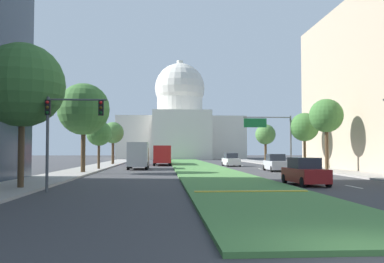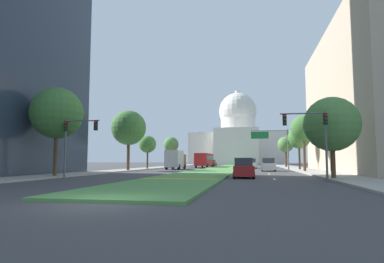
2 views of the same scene
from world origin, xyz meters
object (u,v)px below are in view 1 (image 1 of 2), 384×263
(sedan_lead_stopped, at_px, (305,172))
(sedan_distant, at_px, (231,160))
(street_tree_right_far, at_px, (304,127))
(street_tree_left_near, at_px, (22,85))
(capitol_building, at_px, (180,126))
(sedan_far_horizon, at_px, (163,159))
(street_tree_left_far, at_px, (99,134))
(traffic_light_near_left, at_px, (63,122))
(overhead_guide_sign, at_px, (273,131))
(street_tree_right_mid, at_px, (326,116))
(box_truck_delivery, at_px, (138,155))
(city_bus, at_px, (162,154))
(street_tree_left_mid, at_px, (84,109))
(street_tree_left_distant, at_px, (113,133))
(street_tree_right_distant, at_px, (265,135))
(sedan_midblock, at_px, (276,163))

(sedan_lead_stopped, xyz_separation_m, sedan_distant, (0.40, 32.76, 0.03))
(street_tree_right_far, bearing_deg, street_tree_left_near, -134.63)
(capitol_building, relative_size, sedan_far_horizon, 7.59)
(street_tree_left_far, bearing_deg, sedan_far_horizon, 74.76)
(traffic_light_near_left, relative_size, overhead_guide_sign, 0.80)
(street_tree_right_mid, distance_m, box_truck_delivery, 21.95)
(sedan_distant, relative_size, city_bus, 0.43)
(overhead_guide_sign, relative_size, street_tree_right_far, 0.95)
(street_tree_right_far, distance_m, sedan_distant, 12.70)
(street_tree_left_mid, height_order, street_tree_right_mid, street_tree_left_mid)
(street_tree_left_distant, height_order, street_tree_right_distant, street_tree_left_distant)
(capitol_building, xyz_separation_m, street_tree_left_distant, (-12.42, -49.89, -4.14))
(street_tree_right_far, bearing_deg, sedan_far_horizon, 123.53)
(sedan_midblock, bearing_deg, overhead_guide_sign, 78.60)
(street_tree_left_near, distance_m, sedan_midblock, 29.27)
(capitol_building, bearing_deg, street_tree_right_distant, -75.48)
(street_tree_left_distant, relative_size, sedan_far_horizon, 1.54)
(overhead_guide_sign, bearing_deg, sedan_distant, 111.96)
(sedan_far_horizon, bearing_deg, city_bus, -90.72)
(traffic_light_near_left, relative_size, street_tree_left_distant, 0.78)
(overhead_guide_sign, height_order, street_tree_left_distant, street_tree_left_distant)
(sedan_lead_stopped, bearing_deg, capitol_building, 92.99)
(traffic_light_near_left, distance_m, sedan_far_horizon, 53.34)
(street_tree_left_far, xyz_separation_m, street_tree_right_distant, (24.31, 19.69, 0.67))
(street_tree_left_far, bearing_deg, overhead_guide_sign, 3.58)
(capitol_building, bearing_deg, box_truck_delivery, -96.52)
(street_tree_left_mid, xyz_separation_m, street_tree_right_far, (25.01, 8.62, -1.19))
(capitol_building, xyz_separation_m, sedan_midblock, (7.68, -71.52, -8.24))
(street_tree_left_mid, xyz_separation_m, sedan_midblock, (20.00, 3.41, -5.41))
(street_tree_right_far, distance_m, street_tree_right_distant, 18.57)
(street_tree_left_mid, distance_m, street_tree_left_distant, 25.07)
(sedan_midblock, xyz_separation_m, sedan_distant, (-2.58, 14.49, 0.00))
(sedan_lead_stopped, bearing_deg, street_tree_left_far, 126.66)
(capitol_building, xyz_separation_m, street_tree_right_mid, (12.22, -74.43, -3.32))
(street_tree_left_near, distance_m, street_tree_right_mid, 30.42)
(traffic_light_near_left, xyz_separation_m, sedan_distant, (15.07, 36.24, -2.93))
(sedan_far_horizon, bearing_deg, street_tree_left_far, -105.24)
(street_tree_right_distant, height_order, sedan_midblock, street_tree_right_distant)
(sedan_midblock, xyz_separation_m, box_truck_delivery, (-15.19, 5.80, 0.81))
(street_tree_left_far, distance_m, sedan_lead_stopped, 28.08)
(overhead_guide_sign, height_order, street_tree_left_mid, street_tree_left_mid)
(street_tree_right_far, distance_m, city_bus, 23.12)
(street_tree_right_mid, xyz_separation_m, sedan_lead_stopped, (-7.53, -15.36, -4.95))
(street_tree_right_mid, bearing_deg, sedan_midblock, 147.42)
(street_tree_right_distant, height_order, sedan_far_horizon, street_tree_right_distant)
(sedan_distant, xyz_separation_m, sedan_far_horizon, (-9.65, 16.73, -0.10))
(overhead_guide_sign, height_order, city_bus, overhead_guide_sign)
(street_tree_left_far, relative_size, street_tree_right_far, 0.83)
(street_tree_left_far, height_order, sedan_far_horizon, street_tree_left_far)
(capitol_building, height_order, box_truck_delivery, capitol_building)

